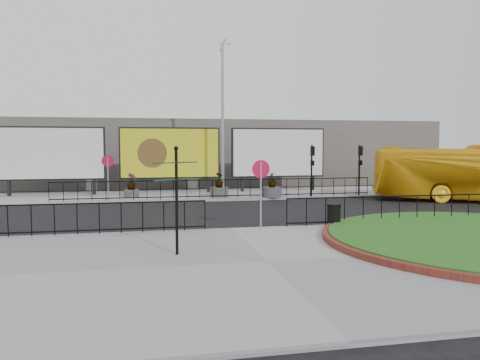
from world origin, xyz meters
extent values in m
plane|color=black|center=(0.00, 0.00, 0.00)|extent=(90.00, 90.00, 0.00)
cube|color=gray|center=(0.00, -5.00, 0.06)|extent=(30.00, 10.00, 0.12)
cube|color=gray|center=(0.00, 12.00, 0.06)|extent=(44.00, 6.00, 0.12)
cylinder|color=gray|center=(-5.00, 9.40, 1.32)|extent=(0.07, 0.07, 2.40)
cylinder|color=#A40A2F|center=(-5.00, 9.40, 2.27)|extent=(0.64, 0.03, 0.64)
cylinder|color=white|center=(-5.00, 9.42, 2.27)|extent=(0.50, 0.03, 0.50)
cylinder|color=gray|center=(1.00, -0.40, 1.32)|extent=(0.07, 0.07, 2.40)
cylinder|color=#A40A2F|center=(1.00, -0.40, 2.27)|extent=(0.64, 0.03, 0.64)
cylinder|color=white|center=(1.00, -0.38, 2.27)|extent=(0.50, 0.03, 0.50)
cube|color=black|center=(-10.90, 13.00, 0.62)|extent=(0.18, 0.18, 1.00)
cube|color=black|center=(-6.10, 13.00, 0.62)|extent=(0.18, 0.18, 1.00)
cube|color=black|center=(-8.50, 13.00, 2.62)|extent=(6.20, 0.25, 3.20)
cube|color=silver|center=(-8.50, 12.84, 2.62)|extent=(6.00, 0.06, 3.00)
cube|color=black|center=(-3.90, 13.00, 0.62)|extent=(0.18, 0.18, 1.00)
cube|color=black|center=(0.90, 13.00, 0.62)|extent=(0.18, 0.18, 1.00)
cube|color=black|center=(-1.50, 13.00, 2.62)|extent=(6.20, 0.25, 3.20)
cube|color=gold|center=(-1.50, 12.84, 2.62)|extent=(6.00, 0.06, 3.00)
cube|color=black|center=(3.10, 13.00, 0.62)|extent=(0.18, 0.18, 1.00)
cube|color=black|center=(7.90, 13.00, 0.62)|extent=(0.18, 0.18, 1.00)
cube|color=black|center=(5.50, 13.00, 2.62)|extent=(6.20, 0.25, 3.20)
cube|color=silver|center=(5.50, 12.84, 2.62)|extent=(6.00, 0.06, 3.00)
cylinder|color=gray|center=(1.50, 11.00, 4.62)|extent=(0.18, 0.18, 9.00)
cylinder|color=gray|center=(1.50, 11.00, 8.97)|extent=(0.43, 0.10, 0.77)
cube|color=gray|center=(1.85, 11.00, 9.07)|extent=(0.35, 0.15, 0.12)
cylinder|color=black|center=(6.50, 9.40, 1.62)|extent=(0.10, 0.10, 3.00)
cube|color=black|center=(6.50, 9.28, 2.77)|extent=(0.22, 0.18, 0.55)
cube|color=black|center=(6.50, 9.28, 2.07)|extent=(0.20, 0.16, 0.30)
cylinder|color=black|center=(9.50, 9.40, 1.62)|extent=(0.10, 0.10, 3.00)
cube|color=black|center=(9.50, 9.28, 2.77)|extent=(0.22, 0.18, 0.55)
cube|color=black|center=(9.50, 9.28, 2.07)|extent=(0.20, 0.16, 0.30)
cube|color=#5F5A53|center=(0.00, 22.00, 2.50)|extent=(40.00, 10.00, 5.00)
cylinder|color=black|center=(-2.21, -3.75, 1.55)|extent=(0.08, 0.08, 2.87)
sphere|color=black|center=(-2.21, -3.75, 3.03)|extent=(0.13, 0.13, 0.13)
cube|color=#0D3022|center=(-2.53, -3.89, 2.64)|extent=(0.66, 0.39, 0.03)
cube|color=#0D3022|center=(-1.90, -3.55, 2.64)|extent=(0.63, 0.47, 0.03)
cube|color=#0D3022|center=(-2.52, -3.93, 2.19)|extent=(0.64, 0.45, 0.03)
cube|color=#0D3022|center=(-1.88, -3.60, 2.19)|extent=(0.66, 0.39, 0.03)
cylinder|color=black|center=(3.70, -0.60, 0.52)|extent=(0.48, 0.48, 0.80)
cylinder|color=black|center=(3.70, -0.60, 0.95)|extent=(0.52, 0.52, 0.05)
imported|color=gold|center=(15.04, 6.06, 1.57)|extent=(11.35, 7.01, 3.14)
cylinder|color=#4C4C4F|center=(-3.83, 11.00, 0.34)|extent=(0.84, 0.84, 0.44)
imported|color=#245416|center=(-3.83, 11.00, 1.03)|extent=(0.74, 0.74, 0.94)
cylinder|color=#4C4C4F|center=(1.17, 10.23, 0.39)|extent=(1.05, 1.05, 0.55)
imported|color=#245416|center=(1.17, 10.23, 1.11)|extent=(0.70, 0.70, 0.88)
cylinder|color=#4C4C4F|center=(4.11, 9.40, 0.41)|extent=(1.10, 1.10, 0.57)
imported|color=#245416|center=(4.11, 9.40, 1.13)|extent=(0.54, 0.54, 0.88)
camera|label=1|loc=(-3.03, -16.50, 3.13)|focal=35.00mm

